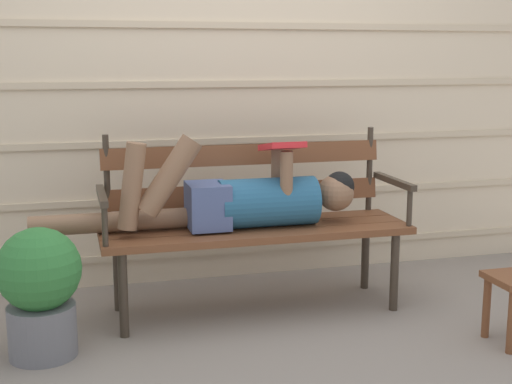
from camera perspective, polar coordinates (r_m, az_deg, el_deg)
ground_plane at (r=3.58m, az=0.65°, el=-10.31°), size 12.00×12.00×0.00m
house_siding at (r=4.10m, az=-2.32°, el=8.73°), size 4.68×0.08×2.28m
park_bench at (r=3.64m, az=-0.28°, el=-1.84°), size 1.56×0.49×0.91m
reclining_person at (r=3.53m, az=-1.21°, el=-0.54°), size 1.63×0.26×0.49m
potted_plant at (r=3.21m, az=-17.04°, el=-7.39°), size 0.36×0.36×0.58m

